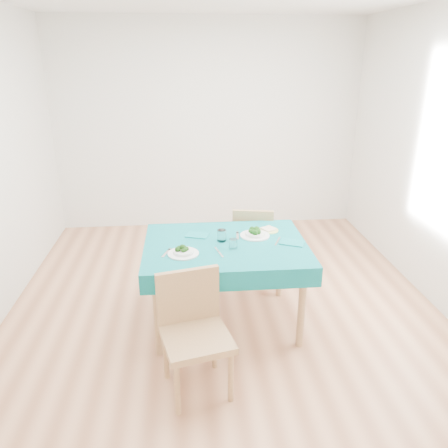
{
  "coord_description": "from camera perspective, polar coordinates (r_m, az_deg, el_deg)",
  "views": [
    {
      "loc": [
        -0.33,
        -3.54,
        2.22
      ],
      "look_at": [
        0.0,
        0.0,
        0.85
      ],
      "focal_mm": 35.0,
      "sensor_mm": 36.0,
      "label": 1
    }
  ],
  "objects": [
    {
      "name": "side_plate",
      "position": [
        3.94,
        5.84,
        -0.81
      ],
      "size": [
        0.18,
        0.18,
        0.01
      ],
      "primitive_type": "cylinder",
      "color": "#D5E36E",
      "rests_on": "table"
    },
    {
      "name": "fork_far",
      "position": [
        3.8,
        1.79,
        -1.56
      ],
      "size": [
        0.04,
        0.16,
        0.0
      ],
      "primitive_type": "cube",
      "rotation": [
        0.0,
        0.0,
        -0.1
      ],
      "color": "silver",
      "rests_on": "table"
    },
    {
      "name": "tumbler_side",
      "position": [
        3.53,
        1.21,
        -2.64
      ],
      "size": [
        0.07,
        0.07,
        0.09
      ],
      "primitive_type": "cylinder",
      "color": "white",
      "rests_on": "table"
    },
    {
      "name": "chair_near",
      "position": [
        3.0,
        -3.68,
        -12.6
      ],
      "size": [
        0.55,
        0.58,
        1.12
      ],
      "primitive_type": "cube",
      "rotation": [
        0.0,
        0.0,
        0.23
      ],
      "color": "#9F764A",
      "rests_on": "ground"
    },
    {
      "name": "chair_far",
      "position": [
        4.45,
        3.8,
        -1.86
      ],
      "size": [
        0.47,
        0.5,
        0.98
      ],
      "primitive_type": "cube",
      "rotation": [
        0.0,
        0.0,
        2.96
      ],
      "color": "#9F764A",
      "rests_on": "ground"
    },
    {
      "name": "bowl_near",
      "position": [
        3.46,
        -5.35,
        -3.4
      ],
      "size": [
        0.25,
        0.25,
        0.08
      ],
      "primitive_type": null,
      "color": "white",
      "rests_on": "table"
    },
    {
      "name": "bread_slice",
      "position": [
        3.93,
        5.85,
        -0.64
      ],
      "size": [
        0.15,
        0.15,
        0.02
      ],
      "primitive_type": "cube",
      "rotation": [
        0.0,
        0.0,
        0.54
      ],
      "color": "beige",
      "rests_on": "side_plate"
    },
    {
      "name": "napkin_near",
      "position": [
        3.81,
        -3.52,
        -1.47
      ],
      "size": [
        0.22,
        0.18,
        0.01
      ],
      "primitive_type": "cube",
      "rotation": [
        0.0,
        0.0,
        -0.32
      ],
      "color": "#0E7478",
      "rests_on": "table"
    },
    {
      "name": "knife_near",
      "position": [
        3.49,
        -0.67,
        -3.69
      ],
      "size": [
        0.06,
        0.21,
        0.0
      ],
      "primitive_type": "cube",
      "rotation": [
        0.0,
        0.0,
        0.23
      ],
      "color": "silver",
      "rests_on": "table"
    },
    {
      "name": "napkin_far",
      "position": [
        3.7,
        8.92,
        -2.41
      ],
      "size": [
        0.23,
        0.21,
        0.01
      ],
      "primitive_type": "cube",
      "rotation": [
        0.0,
        0.0,
        -0.44
      ],
      "color": "#0E7478",
      "rests_on": "table"
    },
    {
      "name": "fork_near",
      "position": [
        3.5,
        -7.57,
        -3.79
      ],
      "size": [
        0.08,
        0.16,
        0.0
      ],
      "primitive_type": "cube",
      "rotation": [
        0.0,
        0.0,
        -0.35
      ],
      "color": "silver",
      "rests_on": "table"
    },
    {
      "name": "knife_far",
      "position": [
        3.72,
        7.01,
        -2.24
      ],
      "size": [
        0.09,
        0.18,
        0.0
      ],
      "primitive_type": "cube",
      "rotation": [
        0.0,
        0.0,
        -0.42
      ],
      "color": "silver",
      "rests_on": "table"
    },
    {
      "name": "tumbler_center",
      "position": [
        3.68,
        -0.3,
        -1.51
      ],
      "size": [
        0.08,
        0.08,
        0.1
      ],
      "primitive_type": "cylinder",
      "color": "white",
      "rests_on": "table"
    },
    {
      "name": "table",
      "position": [
        3.82,
        0.21,
        -7.8
      ],
      "size": [
        1.35,
        1.03,
        0.76
      ],
      "primitive_type": "cube",
      "color": "#0A686C",
      "rests_on": "ground"
    },
    {
      "name": "bowl_far",
      "position": [
        3.79,
        4.06,
        -1.05
      ],
      "size": [
        0.26,
        0.26,
        0.08
      ],
      "primitive_type": null,
      "color": "white",
      "rests_on": "table"
    },
    {
      "name": "room_shell",
      "position": [
        3.67,
        0.0,
        7.28
      ],
      "size": [
        4.02,
        4.52,
        2.73
      ],
      "color": "#A66945",
      "rests_on": "ground"
    }
  ]
}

